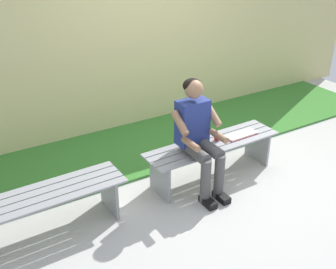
# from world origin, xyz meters

# --- Properties ---
(ground_plane) EXTENTS (10.00, 7.00, 0.04)m
(ground_plane) POSITION_xyz_m (0.99, 1.00, -0.02)
(ground_plane) COLOR #B2B2AD
(grass_strip) EXTENTS (9.00, 1.99, 0.03)m
(grass_strip) POSITION_xyz_m (0.99, -1.36, 0.01)
(grass_strip) COLOR #387A2D
(grass_strip) RESTS_ON ground
(brick_wall) EXTENTS (9.50, 0.24, 2.66)m
(brick_wall) POSITION_xyz_m (0.50, -1.89, 1.33)
(brick_wall) COLOR #D1C684
(brick_wall) RESTS_ON ground
(bench_near) EXTENTS (1.68, 0.47, 0.45)m
(bench_near) POSITION_xyz_m (0.00, 0.00, 0.34)
(bench_near) COLOR gray
(bench_near) RESTS_ON ground
(bench_far) EXTENTS (1.62, 0.47, 0.45)m
(bench_far) POSITION_xyz_m (1.98, 0.00, 0.34)
(bench_far) COLOR gray
(bench_far) RESTS_ON ground
(person_seated) EXTENTS (0.50, 0.69, 1.25)m
(person_seated) POSITION_xyz_m (0.28, 0.10, 0.69)
(person_seated) COLOR navy
(person_seated) RESTS_ON ground
(apple) EXTENTS (0.08, 0.08, 0.08)m
(apple) POSITION_xyz_m (-0.07, -0.02, 0.48)
(apple) COLOR red
(apple) RESTS_ON bench_near
(book_open) EXTENTS (0.42, 0.17, 0.02)m
(book_open) POSITION_xyz_m (-0.39, 0.03, 0.46)
(book_open) COLOR white
(book_open) RESTS_ON bench_near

